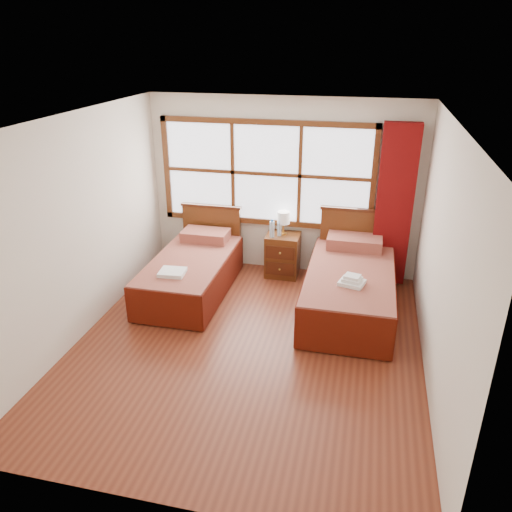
# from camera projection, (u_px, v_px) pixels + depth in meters

# --- Properties ---
(floor) EXTENTS (4.50, 4.50, 0.00)m
(floor) POSITION_uv_depth(u_px,v_px,m) (247.00, 346.00, 5.87)
(floor) COLOR brown
(floor) RESTS_ON ground
(ceiling) EXTENTS (4.50, 4.50, 0.00)m
(ceiling) POSITION_uv_depth(u_px,v_px,m) (245.00, 120.00, 4.82)
(ceiling) COLOR white
(ceiling) RESTS_ON wall_back
(wall_back) EXTENTS (4.00, 0.00, 4.00)m
(wall_back) POSITION_uv_depth(u_px,v_px,m) (283.00, 187.00, 7.35)
(wall_back) COLOR silver
(wall_back) RESTS_ON floor
(wall_left) EXTENTS (0.00, 4.50, 4.50)m
(wall_left) POSITION_uv_depth(u_px,v_px,m) (78.00, 229.00, 5.75)
(wall_left) COLOR silver
(wall_left) RESTS_ON floor
(wall_right) EXTENTS (0.00, 4.50, 4.50)m
(wall_right) POSITION_uv_depth(u_px,v_px,m) (442.00, 262.00, 4.93)
(wall_right) COLOR silver
(wall_right) RESTS_ON floor
(window) EXTENTS (3.16, 0.06, 1.56)m
(window) POSITION_uv_depth(u_px,v_px,m) (266.00, 174.00, 7.28)
(window) COLOR white
(window) RESTS_ON wall_back
(curtain) EXTENTS (0.50, 0.16, 2.30)m
(curtain) POSITION_uv_depth(u_px,v_px,m) (394.00, 206.00, 6.95)
(curtain) COLOR maroon
(curtain) RESTS_ON wall_back
(bed_left) EXTENTS (1.01, 2.03, 0.98)m
(bed_left) POSITION_uv_depth(u_px,v_px,m) (192.00, 271.00, 7.04)
(bed_left) COLOR #431D0E
(bed_left) RESTS_ON floor
(bed_right) EXTENTS (1.12, 2.17, 1.09)m
(bed_right) POSITION_uv_depth(u_px,v_px,m) (350.00, 285.00, 6.57)
(bed_right) COLOR #431D0E
(bed_right) RESTS_ON floor
(nightstand) EXTENTS (0.49, 0.48, 0.65)m
(nightstand) POSITION_uv_depth(u_px,v_px,m) (283.00, 255.00, 7.50)
(nightstand) COLOR #5B2E13
(nightstand) RESTS_ON floor
(towels_left) EXTENTS (0.35, 0.31, 0.05)m
(towels_left) POSITION_uv_depth(u_px,v_px,m) (172.00, 272.00, 6.44)
(towels_left) COLOR white
(towels_left) RESTS_ON bed_left
(towels_right) EXTENTS (0.34, 0.32, 0.12)m
(towels_right) POSITION_uv_depth(u_px,v_px,m) (352.00, 281.00, 6.04)
(towels_right) COLOR white
(towels_right) RESTS_ON bed_right
(lamp) EXTENTS (0.18, 0.18, 0.35)m
(lamp) POSITION_uv_depth(u_px,v_px,m) (283.00, 218.00, 7.29)
(lamp) COLOR gold
(lamp) RESTS_ON nightstand
(bottle_near) EXTENTS (0.07, 0.07, 0.27)m
(bottle_near) POSITION_uv_depth(u_px,v_px,m) (272.00, 229.00, 7.25)
(bottle_near) COLOR silver
(bottle_near) RESTS_ON nightstand
(bottle_far) EXTENTS (0.06, 0.06, 0.23)m
(bottle_far) POSITION_uv_depth(u_px,v_px,m) (279.00, 229.00, 7.31)
(bottle_far) COLOR silver
(bottle_far) RESTS_ON nightstand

